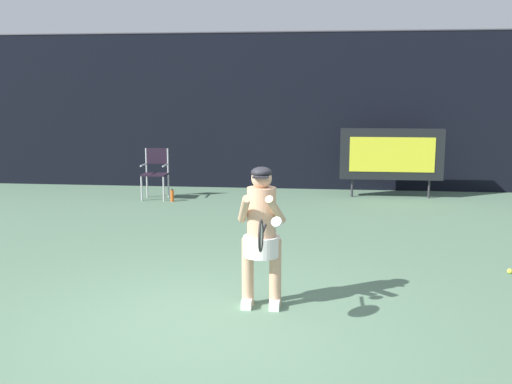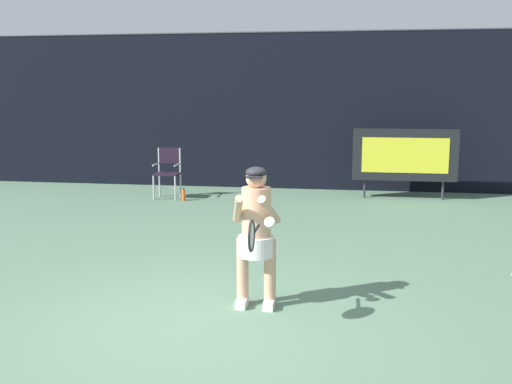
% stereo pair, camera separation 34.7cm
% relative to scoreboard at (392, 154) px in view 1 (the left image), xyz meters
% --- Properties ---
extents(ground, '(18.00, 22.00, 0.03)m').
position_rel_scoreboard_xyz_m(ground, '(-2.60, -7.69, -0.96)').
color(ground, '#55765C').
extents(backdrop_screen, '(18.00, 0.12, 3.66)m').
position_rel_scoreboard_xyz_m(backdrop_screen, '(-2.60, 0.99, 0.86)').
color(backdrop_screen, black).
rests_on(backdrop_screen, ground).
extents(scoreboard, '(2.20, 0.21, 1.50)m').
position_rel_scoreboard_xyz_m(scoreboard, '(0.00, 0.00, 0.00)').
color(scoreboard, black).
rests_on(scoreboard, ground).
extents(umpire_chair, '(0.52, 0.44, 1.08)m').
position_rel_scoreboard_xyz_m(umpire_chair, '(-5.04, -0.70, -0.33)').
color(umpire_chair, '#B7B7BC').
rests_on(umpire_chair, ground).
extents(water_bottle, '(0.07, 0.07, 0.27)m').
position_rel_scoreboard_xyz_m(water_bottle, '(-4.62, -0.99, -0.82)').
color(water_bottle, '#DE5D1C').
rests_on(water_bottle, ground).
extents(tennis_player, '(0.53, 0.60, 1.53)m').
position_rel_scoreboard_xyz_m(tennis_player, '(-2.12, -6.91, -0.10)').
color(tennis_player, white).
rests_on(tennis_player, ground).
extents(tennis_racket, '(0.03, 0.60, 0.31)m').
position_rel_scoreboard_xyz_m(tennis_racket, '(-2.05, -7.57, 0.01)').
color(tennis_racket, black).
extents(tennis_ball_loose, '(0.07, 0.07, 0.07)m').
position_rel_scoreboard_xyz_m(tennis_ball_loose, '(0.93, -5.42, -0.91)').
color(tennis_ball_loose, '#CCDB3D').
rests_on(tennis_ball_loose, ground).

